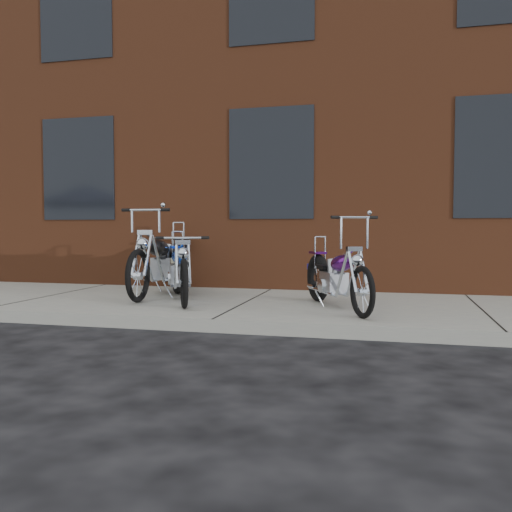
# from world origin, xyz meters

# --- Properties ---
(ground) EXTENTS (120.00, 120.00, 0.00)m
(ground) POSITION_xyz_m (0.00, 0.00, 0.00)
(ground) COLOR black
(ground) RESTS_ON ground
(sidewalk) EXTENTS (22.00, 3.00, 0.15)m
(sidewalk) POSITION_xyz_m (0.00, 1.50, 0.07)
(sidewalk) COLOR gray
(sidewalk) RESTS_ON ground
(building_brick) EXTENTS (22.00, 10.00, 8.00)m
(building_brick) POSITION_xyz_m (0.00, 8.00, 4.00)
(building_brick) COLOR brown
(building_brick) RESTS_ON ground
(chopper_purple) EXTENTS (1.03, 1.85, 1.14)m
(chopper_purple) POSITION_xyz_m (1.25, 1.14, 0.52)
(chopper_purple) COLOR black
(chopper_purple) RESTS_ON sidewalk
(chopper_blue) EXTENTS (1.03, 2.02, 0.95)m
(chopper_blue) POSITION_xyz_m (-0.94, 1.42, 0.54)
(chopper_blue) COLOR black
(chopper_blue) RESTS_ON sidewalk
(chopper_third) EXTENTS (0.61, 2.52, 1.28)m
(chopper_third) POSITION_xyz_m (-1.45, 1.98, 0.60)
(chopper_third) COLOR black
(chopper_third) RESTS_ON sidewalk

